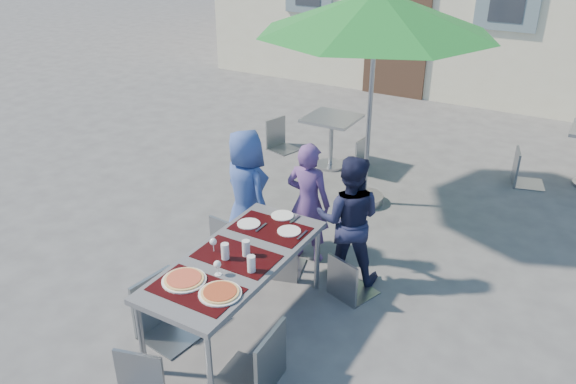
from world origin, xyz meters
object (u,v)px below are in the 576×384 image
Objects in this scene: pizza_near_left at (184,279)px; chair_0 at (231,213)px; patio_umbrella at (376,13)px; child_1 at (308,203)px; chair_4 at (258,323)px; child_0 at (247,192)px; cafe_table_0 at (331,132)px; chair_1 at (279,224)px; bg_chair_r_0 at (358,134)px; child_2 at (349,220)px; pizza_near_right at (220,293)px; dining_table at (237,262)px; chair_3 at (157,275)px; bg_chair_l_1 at (528,147)px; chair_2 at (350,254)px; chair_5 at (129,357)px; bg_chair_l_0 at (280,117)px.

chair_0 is (-0.54, 1.40, -0.20)m from pizza_near_left.
child_1 is at bearing -90.62° from patio_umbrella.
child_0 is at bearing 126.24° from chair_4.
child_1 reaches higher than cafe_table_0.
bg_chair_r_0 is at bearing 98.70° from chair_1.
child_2 is at bearing 90.91° from chair_4.
patio_umbrella reaches higher than child_2.
pizza_near_right is 4.48m from bg_chair_r_0.
chair_3 is at bearing -143.64° from dining_table.
bg_chair_l_1 is at bearing -128.65° from child_2.
chair_2 is 3.25m from bg_chair_r_0.
chair_0 is 1.86m from chair_4.
child_0 reaches higher than chair_0.
chair_2 is 1.00× the size of bg_chair_r_0.
pizza_near_left is at bearing -68.69° from chair_0.
pizza_near_left is 0.27× the size of child_1.
chair_4 is (0.69, 0.00, -0.15)m from pizza_near_left.
cafe_table_0 is at bearing -72.37° from child_1.
pizza_near_left is 0.40× the size of chair_5.
chair_3 is at bearing -114.46° from bg_chair_l_1.
chair_1 is at bearing -74.29° from cafe_table_0.
pizza_near_right is 0.38× the size of chair_5.
chair_1 is at bearing 7.12° from child_2.
bg_chair_r_0 reaches higher than chair_2.
child_2 is at bearing -48.23° from bg_chair_l_0.
child_2 reaches higher than bg_chair_r_0.
child_1 is at bearing -69.41° from cafe_table_0.
chair_4 is at bearing -5.29° from chair_3.
bg_chair_r_0 is (-0.56, 2.58, -0.17)m from child_1.
pizza_near_right is at bearing 141.74° from child_0.
pizza_near_left is (-0.15, -0.51, 0.07)m from dining_table.
chair_5 is 1.04× the size of bg_chair_r_0.
chair_5 is 1.16× the size of cafe_table_0.
pizza_near_right is 0.33× the size of chair_1.
child_1 is at bearing 106.86° from chair_4.
bg_chair_r_0 is at bearing -80.69° from child_1.
bg_chair_r_0 is (-0.46, 5.10, -0.02)m from chair_5.
child_0 reaches higher than cafe_table_0.
child_1 is at bearing 90.61° from dining_table.
child_2 is 0.70m from chair_1.
chair_4 reaches higher than bg_chair_r_0.
child_0 reaches higher than chair_2.
cafe_table_0 is 0.85× the size of bg_chair_l_0.
child_1 is at bearing 85.70° from pizza_near_left.
dining_table is 2.16× the size of chair_2.
pizza_near_left is at bearing 93.15° from chair_5.
chair_0 is at bearing -123.39° from bg_chair_l_1.
bg_chair_l_1 reaches higher than bg_chair_l_0.
pizza_near_right is at bearing -108.36° from chair_2.
child_2 is (0.53, -0.13, 0.01)m from child_1.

